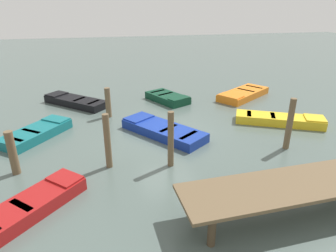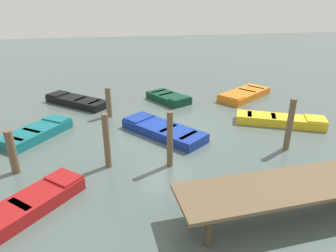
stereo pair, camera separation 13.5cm
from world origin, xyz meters
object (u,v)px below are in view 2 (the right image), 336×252
object	(u,v)px
mooring_piling_near_left	(107,141)
mooring_piling_far_left	(109,102)
rowboat_blue	(163,130)
rowboat_orange	(244,94)
mooring_piling_mid_left	(290,125)
rowboat_dark_green	(169,98)
mooring_piling_far_right	(12,152)
rowboat_red	(30,204)
rowboat_teal	(37,132)
rowboat_black	(76,101)
mooring_piling_center	(170,140)
dock_segment	(283,189)
rowboat_yellow	(280,120)

from	to	relation	value
mooring_piling_near_left	mooring_piling_far_left	bearing A→B (deg)	-91.72
rowboat_blue	rowboat_orange	xyz separation A→B (m)	(-5.88, -4.37, 0.00)
rowboat_orange	mooring_piling_mid_left	size ratio (longest dim) A/B	1.89
rowboat_dark_green	mooring_piling_far_right	size ratio (longest dim) A/B	1.92
rowboat_dark_green	mooring_piling_mid_left	world-z (taller)	mooring_piling_mid_left
mooring_piling_near_left	rowboat_orange	bearing A→B (deg)	-141.03
rowboat_red	rowboat_teal	size ratio (longest dim) A/B	0.95
rowboat_black	mooring_piling_near_left	distance (m)	7.61
rowboat_blue	mooring_piling_mid_left	xyz separation A→B (m)	(-4.58, 2.35, 0.83)
rowboat_black	rowboat_blue	xyz separation A→B (m)	(-4.06, 5.06, -0.00)
rowboat_dark_green	mooring_piling_mid_left	distance (m)	7.78
rowboat_dark_green	rowboat_teal	size ratio (longest dim) A/B	0.93
mooring_piling_far_right	mooring_piling_near_left	world-z (taller)	mooring_piling_near_left
mooring_piling_center	dock_segment	bearing A→B (deg)	126.76
rowboat_black	rowboat_yellow	bearing A→B (deg)	-164.96
rowboat_blue	rowboat_dark_green	xyz separation A→B (m)	(-1.22, -4.62, 0.00)
rowboat_blue	mooring_piling_mid_left	size ratio (longest dim) A/B	1.92
rowboat_red	mooring_piling_center	world-z (taller)	mooring_piling_center
rowboat_orange	mooring_piling_center	xyz separation A→B (m)	(6.14, 7.08, 0.81)
mooring_piling_far_right	mooring_piling_far_left	size ratio (longest dim) A/B	1.03
rowboat_blue	dock_segment	bearing A→B (deg)	163.24
rowboat_yellow	rowboat_teal	world-z (taller)	same
rowboat_blue	rowboat_red	size ratio (longest dim) A/B	1.30
mooring_piling_mid_left	mooring_piling_center	bearing A→B (deg)	4.16
dock_segment	mooring_piling_far_left	world-z (taller)	mooring_piling_far_left
rowboat_black	rowboat_red	xyz separation A→B (m)	(0.56, 9.44, 0.00)
mooring_piling_center	mooring_piling_far_left	distance (m)	5.81
rowboat_blue	rowboat_teal	xyz separation A→B (m)	(5.39, -0.87, 0.00)
rowboat_teal	mooring_piling_center	distance (m)	6.31
mooring_piling_far_right	rowboat_yellow	bearing A→B (deg)	-169.20
dock_segment	rowboat_red	xyz separation A→B (m)	(6.79, -1.56, -0.62)
dock_segment	mooring_piling_mid_left	world-z (taller)	mooring_piling_mid_left
rowboat_orange	rowboat_teal	distance (m)	11.81
dock_segment	rowboat_dark_green	size ratio (longest dim) A/B	1.97
rowboat_dark_green	rowboat_black	bearing A→B (deg)	-121.89
rowboat_red	rowboat_blue	bearing A→B (deg)	-3.27
rowboat_blue	rowboat_orange	world-z (taller)	same
mooring_piling_far_right	mooring_piling_near_left	size ratio (longest dim) A/B	0.78
rowboat_black	rowboat_teal	xyz separation A→B (m)	(1.34, 4.19, 0.00)
rowboat_black	rowboat_teal	size ratio (longest dim) A/B	1.13
mooring_piling_far_left	mooring_piling_near_left	bearing A→B (deg)	88.28
rowboat_blue	mooring_piling_far_left	distance (m)	3.59
rowboat_blue	mooring_piling_center	xyz separation A→B (m)	(0.25, 2.71, 0.81)
mooring_piling_far_left	mooring_piling_far_right	bearing A→B (deg)	55.87
rowboat_blue	rowboat_dark_green	world-z (taller)	same
rowboat_yellow	rowboat_dark_green	xyz separation A→B (m)	(4.53, -4.57, 0.00)
rowboat_dark_green	mooring_piling_near_left	distance (m)	7.88
dock_segment	mooring_piling_near_left	world-z (taller)	mooring_piling_near_left
rowboat_orange	mooring_piling_mid_left	xyz separation A→B (m)	(1.31, 6.73, 0.83)
rowboat_dark_green	rowboat_teal	xyz separation A→B (m)	(6.61, 3.75, -0.00)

